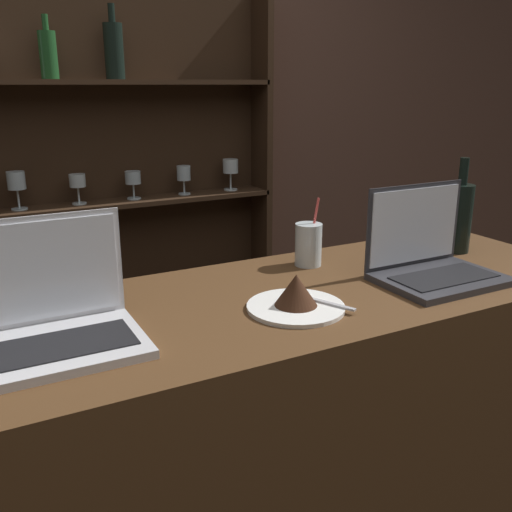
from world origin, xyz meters
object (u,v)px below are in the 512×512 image
(laptop_near, at_px, (61,317))
(wine_bottle_dark, at_px, (459,216))
(laptop_far, at_px, (431,259))
(water_glass, at_px, (308,244))
(cake_plate, at_px, (296,297))

(laptop_near, height_order, wine_bottle_dark, wine_bottle_dark)
(laptop_far, relative_size, wine_bottle_dark, 1.11)
(water_glass, bearing_deg, cake_plate, -127.63)
(water_glass, bearing_deg, laptop_near, -164.46)
(cake_plate, bearing_deg, water_glass, 52.37)
(laptop_near, relative_size, wine_bottle_dark, 1.02)
(laptop_far, bearing_deg, wine_bottle_dark, 30.58)
(wine_bottle_dark, bearing_deg, cake_plate, -165.99)
(laptop_far, bearing_deg, water_glass, 132.02)
(laptop_near, xyz_separation_m, laptop_far, (0.94, -0.05, -0.00))
(water_glass, relative_size, wine_bottle_dark, 0.67)
(laptop_near, distance_m, wine_bottle_dark, 1.20)
(laptop_far, height_order, cake_plate, laptop_far)
(wine_bottle_dark, bearing_deg, laptop_near, -175.16)
(laptop_near, height_order, laptop_far, laptop_near)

